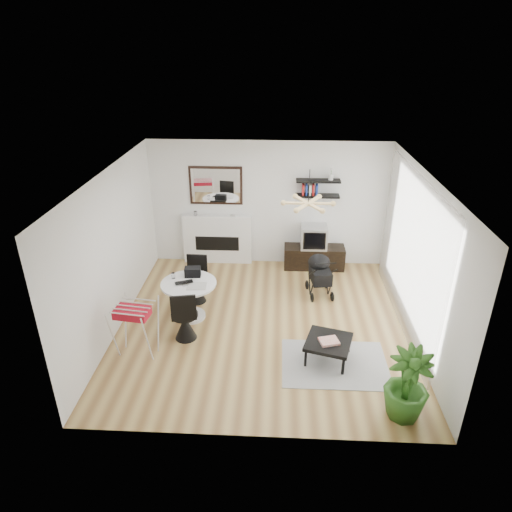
# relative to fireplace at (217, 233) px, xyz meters

# --- Properties ---
(floor) EXTENTS (5.00, 5.00, 0.00)m
(floor) POSITION_rel_fireplace_xyz_m (1.10, -2.42, -0.69)
(floor) COLOR olive
(floor) RESTS_ON ground
(ceiling) EXTENTS (5.00, 5.00, 0.00)m
(ceiling) POSITION_rel_fireplace_xyz_m (1.10, -2.42, 2.01)
(ceiling) COLOR white
(ceiling) RESTS_ON wall_back
(wall_back) EXTENTS (5.00, 0.00, 5.00)m
(wall_back) POSITION_rel_fireplace_xyz_m (1.10, 0.08, 0.66)
(wall_back) COLOR white
(wall_back) RESTS_ON floor
(wall_left) EXTENTS (0.00, 5.00, 5.00)m
(wall_left) POSITION_rel_fireplace_xyz_m (-1.40, -2.42, 0.66)
(wall_left) COLOR white
(wall_left) RESTS_ON floor
(wall_right) EXTENTS (0.00, 5.00, 5.00)m
(wall_right) POSITION_rel_fireplace_xyz_m (3.60, -2.42, 0.66)
(wall_right) COLOR white
(wall_right) RESTS_ON floor
(sheer_curtain) EXTENTS (0.04, 3.60, 2.60)m
(sheer_curtain) POSITION_rel_fireplace_xyz_m (3.50, -2.22, 0.66)
(sheer_curtain) COLOR white
(sheer_curtain) RESTS_ON wall_right
(fireplace) EXTENTS (1.50, 0.17, 2.16)m
(fireplace) POSITION_rel_fireplace_xyz_m (0.00, 0.00, 0.00)
(fireplace) COLOR white
(fireplace) RESTS_ON floor
(shelf_lower) EXTENTS (0.90, 0.25, 0.04)m
(shelf_lower) POSITION_rel_fireplace_xyz_m (2.12, -0.05, 0.91)
(shelf_lower) COLOR black
(shelf_lower) RESTS_ON wall_back
(shelf_upper) EXTENTS (0.90, 0.25, 0.04)m
(shelf_upper) POSITION_rel_fireplace_xyz_m (2.12, -0.05, 1.23)
(shelf_upper) COLOR black
(shelf_upper) RESTS_ON wall_back
(pendant_lamp) EXTENTS (0.90, 0.90, 0.10)m
(pendant_lamp) POSITION_rel_fireplace_xyz_m (1.80, -2.12, 1.46)
(pendant_lamp) COLOR tan
(pendant_lamp) RESTS_ON ceiling
(tv_console) EXTENTS (1.29, 0.45, 0.48)m
(tv_console) POSITION_rel_fireplace_xyz_m (2.12, -0.16, -0.44)
(tv_console) COLOR black
(tv_console) RESTS_ON floor
(crt_tv) EXTENTS (0.55, 0.48, 0.48)m
(crt_tv) POSITION_rel_fireplace_xyz_m (2.09, -0.16, 0.04)
(crt_tv) COLOR #B9B9BB
(crt_tv) RESTS_ON tv_console
(dining_table) EXTENTS (0.97, 0.97, 0.71)m
(dining_table) POSITION_rel_fireplace_xyz_m (-0.21, -2.26, -0.22)
(dining_table) COLOR white
(dining_table) RESTS_ON floor
(laptop) EXTENTS (0.36, 0.30, 0.02)m
(laptop) POSITION_rel_fireplace_xyz_m (-0.27, -2.33, 0.04)
(laptop) COLOR black
(laptop) RESTS_ON dining_table
(black_bag) EXTENTS (0.30, 0.19, 0.17)m
(black_bag) POSITION_rel_fireplace_xyz_m (-0.18, -2.02, 0.11)
(black_bag) COLOR black
(black_bag) RESTS_ON dining_table
(newspaper) EXTENTS (0.35, 0.29, 0.01)m
(newspaper) POSITION_rel_fireplace_xyz_m (-0.05, -2.38, 0.03)
(newspaper) COLOR silver
(newspaper) RESTS_ON dining_table
(drinking_glass) EXTENTS (0.06, 0.06, 0.11)m
(drinking_glass) POSITION_rel_fireplace_xyz_m (-0.51, -2.12, 0.08)
(drinking_glass) COLOR white
(drinking_glass) RESTS_ON dining_table
(chair_far) EXTENTS (0.42, 0.43, 0.89)m
(chair_far) POSITION_rel_fireplace_xyz_m (-0.19, -1.69, -0.40)
(chair_far) COLOR black
(chair_far) RESTS_ON floor
(chair_near) EXTENTS (0.46, 0.48, 0.93)m
(chair_near) POSITION_rel_fireplace_xyz_m (-0.17, -2.90, -0.39)
(chair_near) COLOR black
(chair_near) RESTS_ON floor
(drying_rack) EXTENTS (0.67, 0.63, 0.90)m
(drying_rack) POSITION_rel_fireplace_xyz_m (-0.85, -3.34, -0.21)
(drying_rack) COLOR white
(drying_rack) RESTS_ON floor
(stroller) EXTENTS (0.53, 0.75, 0.87)m
(stroller) POSITION_rel_fireplace_xyz_m (2.15, -1.28, -0.31)
(stroller) COLOR black
(stroller) RESTS_ON floor
(rug) EXTENTS (1.62, 1.17, 0.01)m
(rug) POSITION_rel_fireplace_xyz_m (2.24, -3.45, -0.68)
(rug) COLOR gray
(rug) RESTS_ON floor
(coffee_table) EXTENTS (0.83, 0.83, 0.34)m
(coffee_table) POSITION_rel_fireplace_xyz_m (2.14, -3.33, -0.37)
(coffee_table) COLOR black
(coffee_table) RESTS_ON rug
(magazines) EXTENTS (0.33, 0.29, 0.04)m
(magazines) POSITION_rel_fireplace_xyz_m (2.14, -3.38, -0.31)
(magazines) COLOR #DB4B36
(magazines) RESTS_ON coffee_table
(potted_plant) EXTENTS (0.66, 0.66, 1.04)m
(potted_plant) POSITION_rel_fireplace_xyz_m (3.04, -4.45, -0.17)
(potted_plant) COLOR #2A5C1A
(potted_plant) RESTS_ON floor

